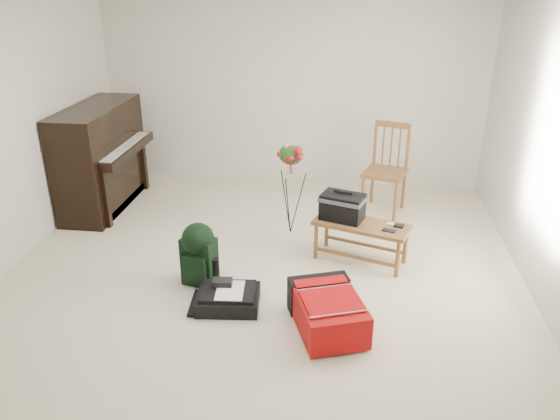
# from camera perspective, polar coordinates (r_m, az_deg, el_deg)

# --- Properties ---
(floor) EXTENTS (5.00, 5.50, 0.01)m
(floor) POSITION_cam_1_polar(r_m,az_deg,el_deg) (5.21, -2.27, -7.70)
(floor) COLOR beige
(floor) RESTS_ON ground
(ceiling) EXTENTS (5.00, 5.50, 0.01)m
(ceiling) POSITION_cam_1_polar(r_m,az_deg,el_deg) (4.43, -2.83, 20.94)
(ceiling) COLOR white
(ceiling) RESTS_ON wall_back
(wall_back) EXTENTS (5.00, 0.04, 2.50)m
(wall_back) POSITION_cam_1_polar(r_m,az_deg,el_deg) (7.30, 1.24, 12.32)
(wall_back) COLOR beige
(wall_back) RESTS_ON floor
(piano) EXTENTS (0.71, 1.50, 1.25)m
(piano) POSITION_cam_1_polar(r_m,az_deg,el_deg) (6.99, -18.10, 5.04)
(piano) COLOR black
(piano) RESTS_ON floor
(bench) EXTENTS (1.01, 0.65, 0.72)m
(bench) POSITION_cam_1_polar(r_m,az_deg,el_deg) (5.42, 7.05, -0.40)
(bench) COLOR brown
(bench) RESTS_ON floor
(dining_chair) EXTENTS (0.58, 0.58, 1.07)m
(dining_chair) POSITION_cam_1_polar(r_m,az_deg,el_deg) (6.64, 10.91, 4.13)
(dining_chair) COLOR brown
(dining_chair) RESTS_ON floor
(red_suitcase) EXTENTS (0.72, 0.88, 0.32)m
(red_suitcase) POSITION_cam_1_polar(r_m,az_deg,el_deg) (4.59, 5.06, -10.14)
(red_suitcase) COLOR red
(red_suitcase) RESTS_ON floor
(black_duffel) EXTENTS (0.58, 0.48, 0.23)m
(black_duffel) POSITION_cam_1_polar(r_m,az_deg,el_deg) (4.87, -5.44, -9.11)
(black_duffel) COLOR black
(black_duffel) RESTS_ON floor
(green_backpack) EXTENTS (0.35, 0.32, 0.62)m
(green_backpack) POSITION_cam_1_polar(r_m,az_deg,el_deg) (5.10, -8.50, -4.30)
(green_backpack) COLOR black
(green_backpack) RESTS_ON floor
(flower_stand) EXTENTS (0.42, 0.42, 1.07)m
(flower_stand) POSITION_cam_1_polar(r_m,az_deg,el_deg) (5.95, 1.12, 2.20)
(flower_stand) COLOR black
(flower_stand) RESTS_ON floor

